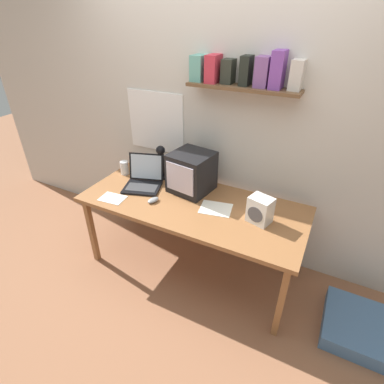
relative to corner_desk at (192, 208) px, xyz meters
The scene contains 12 objects.
ground_plane 0.66m from the corner_desk, ahead, with size 12.00×12.00×0.00m, color #956143.
back_wall 0.81m from the corner_desk, 89.75° to the left, with size 5.60×0.24×2.60m.
corner_desk is the anchor object (origin of this frame).
crt_monitor 0.31m from the corner_desk, 118.42° to the left, with size 0.37×0.37×0.34m.
laptop 0.53m from the corner_desk, behind, with size 0.39×0.38×0.26m.
desk_lamp 0.56m from the corner_desk, 150.55° to the left, with size 0.13×0.15×0.33m.
juice_glass 0.83m from the corner_desk, 169.08° to the left, with size 0.08×0.08×0.13m.
space_heater 0.58m from the corner_desk, ahead, with size 0.19×0.17×0.20m.
computer_mouse 0.33m from the corner_desk, 154.68° to the right, with size 0.09×0.12×0.03m.
printed_handout 0.22m from the corner_desk, ahead, with size 0.28×0.24×0.00m.
loose_paper_near_laptop 0.67m from the corner_desk, 158.09° to the right, with size 0.22×0.17×0.00m.
floor_cushion 1.55m from the corner_desk, ahead, with size 0.52×0.52×0.12m.
Camera 1 is at (0.94, -1.83, 2.06)m, focal length 28.00 mm.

